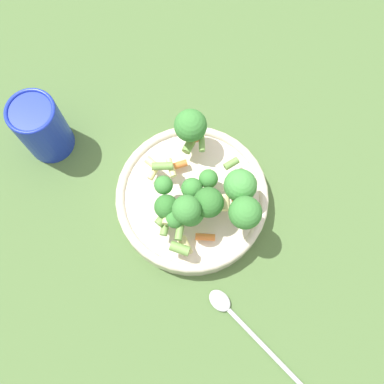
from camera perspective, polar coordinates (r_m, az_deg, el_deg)
The scene contains 5 objects.
ground_plane at distance 0.71m, azimuth -0.00°, elevation -1.35°, with size 3.00×3.00×0.00m, color #4C6B38.
bowl at distance 0.69m, azimuth -0.00°, elevation -0.81°, with size 0.23×0.23×0.04m.
pasta_salad at distance 0.62m, azimuth 1.80°, elevation 0.41°, with size 0.19×0.19×0.09m.
cup at distance 0.73m, azimuth -18.58°, elevation 7.81°, with size 0.07×0.07×0.11m.
spoon at distance 0.68m, azimuth 6.21°, elevation -16.14°, with size 0.08×0.19×0.01m.
Camera 1 is at (0.18, 0.09, 0.68)m, focal length 42.00 mm.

